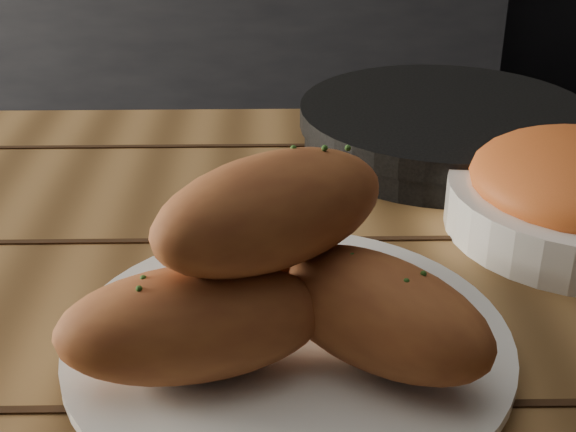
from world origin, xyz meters
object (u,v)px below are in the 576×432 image
object	(u,v)px
table	(268,429)
bread_rolls	(280,272)
skillet	(447,127)
plate	(289,346)

from	to	relation	value
table	bread_rolls	world-z (taller)	bread_rolls
bread_rolls	skillet	size ratio (longest dim) A/B	0.63
plate	skillet	world-z (taller)	skillet
skillet	bread_rolls	bearing A→B (deg)	-116.16
bread_rolls	skillet	bearing A→B (deg)	63.84
plate	skillet	distance (m)	0.38
table	bread_rolls	size ratio (longest dim) A/B	5.39
table	plate	distance (m)	0.13
skillet	table	bearing A→B (deg)	-121.68
plate	bread_rolls	world-z (taller)	bread_rolls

